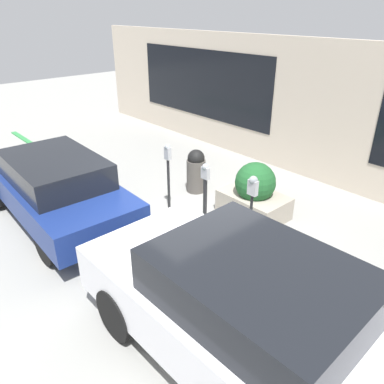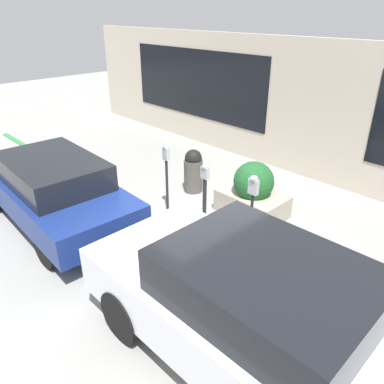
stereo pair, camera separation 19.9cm
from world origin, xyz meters
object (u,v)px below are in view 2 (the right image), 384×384
(parking_meter_middle, at_px, (166,167))
(trash_bin, at_px, (193,171))
(parking_meter_second, at_px, (205,189))
(parked_car_middle, at_px, (53,188))
(parked_car_front, at_px, (253,309))
(planter_box, at_px, (253,193))
(parking_meter_nearest, at_px, (253,196))

(parking_meter_middle, distance_m, trash_bin, 1.26)
(parking_meter_second, height_order, parked_car_middle, parked_car_middle)
(parking_meter_middle, xyz_separation_m, parked_car_front, (-3.78, 1.85, -0.19))
(parking_meter_second, height_order, parked_car_front, parked_car_front)
(parking_meter_middle, distance_m, planter_box, 1.94)
(parking_meter_second, height_order, trash_bin, parking_meter_second)
(parking_meter_nearest, distance_m, parked_car_middle, 4.10)
(parked_car_front, distance_m, parked_car_middle, 5.05)
(parking_meter_nearest, xyz_separation_m, trash_bin, (2.58, -1.05, -0.62))
(parked_car_middle, bearing_deg, parked_car_front, -176.28)
(parked_car_front, xyz_separation_m, trash_bin, (4.10, -2.96, -0.32))
(planter_box, bearing_deg, parking_meter_second, 77.23)
(parking_meter_nearest, xyz_separation_m, parking_meter_middle, (2.26, 0.06, -0.11))
(planter_box, distance_m, parked_car_middle, 4.20)
(parking_meter_nearest, height_order, trash_bin, parking_meter_nearest)
(parked_car_middle, bearing_deg, trash_bin, -104.94)
(parking_meter_second, distance_m, trash_bin, 1.86)
(parking_meter_second, distance_m, planter_box, 1.31)
(parking_meter_middle, xyz_separation_m, parked_car_middle, (1.27, 2.00, -0.27))
(parked_car_front, relative_size, trash_bin, 4.21)
(parking_meter_middle, height_order, parked_car_front, parked_car_front)
(planter_box, height_order, parked_car_front, parked_car_front)
(parking_meter_middle, bearing_deg, parked_car_middle, 57.58)
(parking_meter_second, bearing_deg, planter_box, -102.77)
(planter_box, bearing_deg, trash_bin, 4.05)
(parked_car_middle, bearing_deg, parking_meter_second, -137.89)
(parking_meter_nearest, distance_m, parking_meter_middle, 2.26)
(parking_meter_second, bearing_deg, parked_car_middle, 40.10)
(parking_meter_second, relative_size, parking_meter_middle, 0.94)
(parking_meter_middle, bearing_deg, parked_car_front, 153.91)
(planter_box, bearing_deg, parked_car_middle, 50.40)
(parking_meter_nearest, xyz_separation_m, parking_meter_second, (1.13, 0.04, -0.24))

